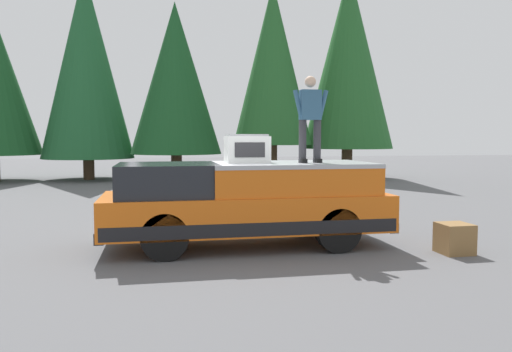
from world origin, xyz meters
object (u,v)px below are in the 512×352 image
at_px(wooden_crate, 454,238).
at_px(person_on_truck_bed, 310,117).
at_px(pickup_truck, 246,202).
at_px(parked_car_maroon, 301,176).
at_px(compressor_unit, 247,149).

bearing_deg(wooden_crate, person_on_truck_bed, 63.79).
height_order(pickup_truck, parked_car_maroon, pickup_truck).
relative_size(pickup_truck, person_on_truck_bed, 3.28).
relative_size(pickup_truck, wooden_crate, 9.89).
distance_m(pickup_truck, wooden_crate, 3.96).
bearing_deg(compressor_unit, wooden_crate, -112.06).
xyz_separation_m(pickup_truck, person_on_truck_bed, (-0.17, -1.24, 1.68)).
relative_size(person_on_truck_bed, parked_car_maroon, 0.41).
distance_m(pickup_truck, person_on_truck_bed, 2.09).
relative_size(parked_car_maroon, wooden_crate, 7.32).
bearing_deg(parked_car_maroon, person_on_truck_bed, 164.70).
relative_size(compressor_unit, person_on_truck_bed, 0.50).
height_order(pickup_truck, compressor_unit, compressor_unit).
bearing_deg(pickup_truck, person_on_truck_bed, -97.67).
distance_m(person_on_truck_bed, parked_car_maroon, 10.55).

